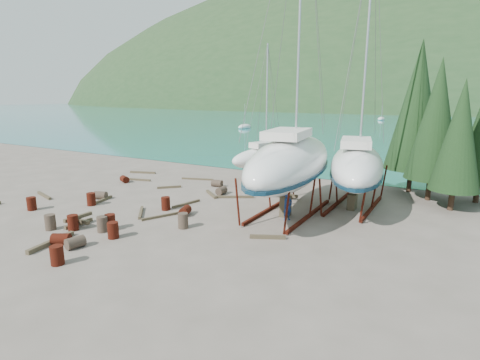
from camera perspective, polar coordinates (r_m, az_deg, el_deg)
The scene contains 48 objects.
ground at distance 23.57m, azimuth -7.82°, elevation -5.69°, with size 600.00×600.00×0.00m, color #60564C.
bay_water at distance 332.91m, azimuth 28.30°, elevation 9.84°, with size 700.00×700.00×0.00m, color teal.
far_hill at distance 337.91m, azimuth 28.33°, elevation 9.85°, with size 800.00×360.00×110.00m, color #20391C.
far_house_left at distance 220.36m, azimuth 10.85°, elevation 11.20°, with size 6.60×5.60×5.60m.
far_house_center at distance 210.34m, azimuth 21.34°, elevation 10.53°, with size 6.60×5.60×5.60m.
cypress_near_right at distance 29.61m, azimuth 27.75°, elevation 8.15°, with size 3.60×3.60×10.00m.
cypress_mid_right at distance 27.65m, azimuth 30.45°, elevation 5.83°, with size 3.06×3.06×8.50m.
cypress_back_left at distance 31.68m, azimuth 25.37°, elevation 10.16°, with size 4.14×4.14×11.50m.
moored_boat_left at distance 89.39m, azimuth 0.72°, elevation 8.11°, with size 2.00×5.00×6.05m.
moored_boat_mid at distance 97.87m, azimuth 28.10°, elevation 7.03°, with size 2.00×5.00×6.05m.
moored_boat_far at distance 129.60m, azimuth 20.71°, elevation 8.70°, with size 2.00×5.00×6.05m.
large_sailboat_near at distance 23.59m, azimuth 7.76°, elevation 2.83°, with size 5.70×13.82×21.11m.
large_sailboat_far at distance 25.96m, azimuth 17.34°, elevation 2.22°, with size 5.74×11.79×17.93m.
small_sailboat_shore at distance 34.29m, azimuth 3.69°, elevation 3.51°, with size 4.65×7.77×11.86m.
worker at distance 22.81m, azimuth 7.27°, elevation -4.04°, with size 0.63×0.41×1.72m, color navy.
drum_0 at distance 28.30m, azimuth -29.17°, elevation -3.17°, with size 0.58×0.58×0.88m, color #541A0E.
drum_1 at distance 20.46m, azimuth -23.81°, elevation -8.70°, with size 0.58×0.58×0.88m, color #2D2823.
drum_2 at distance 34.21m, azimuth -17.19°, elevation 0.11°, with size 0.58×0.58×0.88m, color #541A0E.
drum_3 at distance 21.05m, azimuth -18.78°, elevation -7.25°, with size 0.58×0.58×0.88m, color #541A0E.
drum_4 at distance 33.12m, azimuth 3.21°, elevation 0.26°, with size 0.58×0.58×0.88m, color #541A0E.
drum_5 at distance 22.20m, azimuth -20.24°, elevation -6.34°, with size 0.58×0.58×0.88m, color #2D2823.
drum_6 at distance 23.96m, azimuth -8.35°, elevation -4.68°, with size 0.58×0.58×0.88m, color #541A0E.
drum_7 at distance 18.84m, azimuth -26.11°, elevation -10.26°, with size 0.58×0.58×0.88m, color #541A0E.
drum_8 at distance 27.76m, azimuth -21.74°, elevation -2.73°, with size 0.58×0.58×0.88m, color #541A0E.
drum_9 at distance 31.22m, azimuth -3.53°, elevation -0.50°, with size 0.58×0.58×0.88m, color #2D2823.
drum_10 at distance 22.45m, azimuth -19.18°, elevation -6.05°, with size 0.58×0.58×0.88m, color #541A0E.
drum_11 at distance 28.75m, azimuth -2.84°, elevation -1.64°, with size 0.58×0.58×0.88m, color #2D2823.
drum_12 at distance 21.23m, azimuth -25.61°, elevation -8.10°, with size 0.58×0.58×0.88m, color #541A0E.
drum_13 at distance 23.08m, azimuth -24.11°, elevation -5.95°, with size 0.58×0.58×0.88m, color #541A0E.
drum_14 at distance 25.25m, azimuth -11.26°, elevation -3.53°, with size 0.58×0.58×0.88m, color #541A0E.
drum_15 at distance 29.22m, azimuth -20.48°, elevation -2.20°, with size 0.58×0.58×0.88m, color #2D2823.
drum_16 at distance 23.72m, azimuth -26.94°, elevation -5.75°, with size 0.58×0.58×0.88m, color #2D2823.
drum_17 at distance 21.65m, azimuth -8.67°, elevation -6.16°, with size 0.58×0.58×0.88m, color #2D2823.
timber_1 at distance 20.04m, azimuth 4.22°, elevation -8.65°, with size 0.19×1.89×0.19m, color brown.
timber_2 at distance 37.87m, azimuth -14.60°, elevation 1.13°, with size 0.19×2.61×0.19m, color brown.
timber_3 at distance 23.97m, azimuth -11.40°, elevation -5.33°, with size 0.15×3.00×0.15m, color brown.
timber_4 at distance 31.24m, azimuth -10.73°, elevation -1.08°, with size 0.17×1.95×0.17m, color brown.
timber_5 at distance 24.90m, azimuth -14.87°, elevation -4.81°, with size 0.16×2.44×0.16m, color brown.
timber_8 at distance 28.55m, azimuth -4.40°, elevation -2.16°, with size 0.19×2.22×0.19m, color brown.
timber_10 at distance 27.75m, azimuth -0.96°, elevation -2.59°, with size 0.16×3.00×0.16m, color brown.
timber_11 at distance 26.29m, azimuth -8.18°, elevation -3.59°, with size 0.15×2.40×0.15m, color brown.
timber_12 at distance 28.66m, azimuth -20.21°, elevation -2.88°, with size 0.17×2.14×0.17m, color brown.
timber_14 at distance 31.73m, azimuth -27.68°, elevation -2.10°, with size 0.18×2.62×0.18m, color brown.
timber_15 at distance 34.01m, azimuth -6.52°, elevation 0.16°, with size 0.15×2.95×0.15m, color brown.
timber_16 at distance 21.51m, azimuth -26.82°, elevation -8.46°, with size 0.23×2.84×0.23m, color brown.
timber_17 at distance 34.82m, azimuth -15.52°, elevation 0.08°, with size 0.16×2.78×0.16m, color brown.
timber_pile_fore at distance 23.85m, azimuth -23.40°, elevation -5.66°, with size 1.80×1.80×0.60m.
timber_pile_aft at distance 27.64m, azimuth 7.02°, elevation -2.28°, with size 1.80×1.80×0.60m.
Camera 1 is at (13.92, -17.54, 7.34)m, focal length 28.00 mm.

